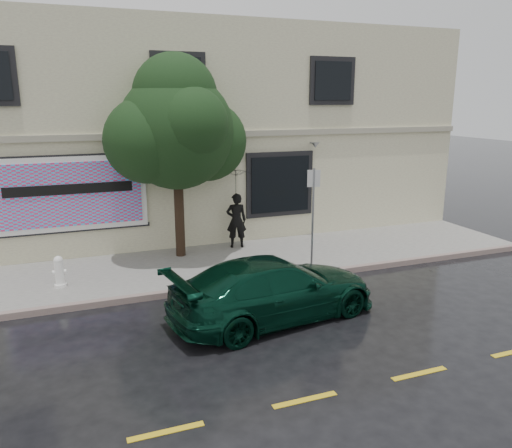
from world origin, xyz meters
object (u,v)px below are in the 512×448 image
object	(u,v)px
street_tree	(176,132)
fire_hydrant	(59,272)
car	(274,289)
pedestrian	(236,220)

from	to	relation	value
street_tree	fire_hydrant	xyz separation A→B (m)	(-3.32, -1.47, -3.21)
car	street_tree	size ratio (longest dim) A/B	0.89
car	fire_hydrant	size ratio (longest dim) A/B	5.88
car	fire_hydrant	xyz separation A→B (m)	(-4.33, 3.23, -0.14)
fire_hydrant	pedestrian	bearing A→B (deg)	1.10
fire_hydrant	car	bearing A→B (deg)	-53.92
pedestrian	street_tree	distance (m)	3.30
pedestrian	street_tree	bearing A→B (deg)	19.89
street_tree	fire_hydrant	size ratio (longest dim) A/B	6.64
street_tree	fire_hydrant	world-z (taller)	street_tree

